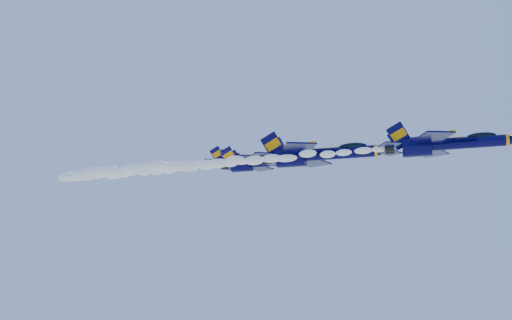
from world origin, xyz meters
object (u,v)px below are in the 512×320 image
(jet_lead, at_px, (445,144))
(jet_third, at_px, (260,163))
(jet_second, at_px, (317,154))
(jet_fourth, at_px, (244,160))

(jet_lead, bearing_deg, jet_third, 149.05)
(jet_second, height_order, jet_third, jet_third)
(jet_second, distance_m, jet_fourth, 22.20)
(jet_lead, height_order, jet_second, jet_second)
(jet_lead, xyz_separation_m, jet_third, (-27.47, 16.48, 3.08))
(jet_third, xyz_separation_m, jet_fourth, (-4.81, 6.02, 2.06))
(jet_fourth, bearing_deg, jet_second, -43.33)
(jet_fourth, bearing_deg, jet_lead, -34.87)
(jet_second, xyz_separation_m, jet_fourth, (-15.94, 15.04, 3.52))
(jet_lead, relative_size, jet_fourth, 1.04)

